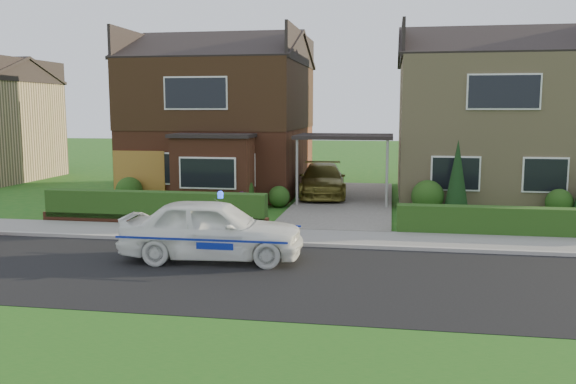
# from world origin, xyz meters

# --- Properties ---
(ground) EXTENTS (120.00, 120.00, 0.00)m
(ground) POSITION_xyz_m (0.00, 0.00, 0.00)
(ground) COLOR #195316
(ground) RESTS_ON ground
(road) EXTENTS (60.00, 6.00, 0.02)m
(road) POSITION_xyz_m (0.00, 0.00, 0.00)
(road) COLOR black
(road) RESTS_ON ground
(kerb) EXTENTS (60.00, 0.16, 0.12)m
(kerb) POSITION_xyz_m (0.00, 3.05, 0.06)
(kerb) COLOR #9E9993
(kerb) RESTS_ON ground
(sidewalk) EXTENTS (60.00, 2.00, 0.10)m
(sidewalk) POSITION_xyz_m (0.00, 4.10, 0.05)
(sidewalk) COLOR slate
(sidewalk) RESTS_ON ground
(grass_verge) EXTENTS (60.00, 4.00, 0.01)m
(grass_verge) POSITION_xyz_m (0.00, -5.00, 0.00)
(grass_verge) COLOR #195316
(grass_verge) RESTS_ON ground
(driveway) EXTENTS (3.80, 12.00, 0.12)m
(driveway) POSITION_xyz_m (0.00, 11.00, 0.06)
(driveway) COLOR #666059
(driveway) RESTS_ON ground
(house_left) EXTENTS (7.50, 9.53, 7.25)m
(house_left) POSITION_xyz_m (-5.78, 13.90, 3.81)
(house_left) COLOR brown
(house_left) RESTS_ON ground
(house_right) EXTENTS (7.50, 8.06, 7.25)m
(house_right) POSITION_xyz_m (5.80, 13.99, 3.66)
(house_right) COLOR tan
(house_right) RESTS_ON ground
(carport_link) EXTENTS (3.80, 3.00, 2.77)m
(carport_link) POSITION_xyz_m (0.00, 10.95, 2.66)
(carport_link) COLOR black
(carport_link) RESTS_ON ground
(garage_door) EXTENTS (2.20, 0.10, 2.10)m
(garage_door) POSITION_xyz_m (-8.25, 9.96, 1.05)
(garage_door) COLOR olive
(garage_door) RESTS_ON ground
(dwarf_wall) EXTENTS (7.70, 0.25, 0.36)m
(dwarf_wall) POSITION_xyz_m (-5.80, 5.30, 0.18)
(dwarf_wall) COLOR brown
(dwarf_wall) RESTS_ON ground
(hedge_left) EXTENTS (7.50, 0.55, 0.90)m
(hedge_left) POSITION_xyz_m (-5.80, 5.45, 0.00)
(hedge_left) COLOR #153B12
(hedge_left) RESTS_ON ground
(hedge_right) EXTENTS (7.50, 0.55, 0.80)m
(hedge_right) POSITION_xyz_m (5.80, 5.35, 0.00)
(hedge_right) COLOR #153B12
(hedge_right) RESTS_ON ground
(shrub_left_far) EXTENTS (1.08, 1.08, 1.08)m
(shrub_left_far) POSITION_xyz_m (-8.50, 9.50, 0.54)
(shrub_left_far) COLOR #153B12
(shrub_left_far) RESTS_ON ground
(shrub_left_mid) EXTENTS (1.32, 1.32, 1.32)m
(shrub_left_mid) POSITION_xyz_m (-4.00, 9.30, 0.66)
(shrub_left_mid) COLOR #153B12
(shrub_left_mid) RESTS_ON ground
(shrub_left_near) EXTENTS (0.84, 0.84, 0.84)m
(shrub_left_near) POSITION_xyz_m (-2.40, 9.60, 0.42)
(shrub_left_near) COLOR #153B12
(shrub_left_near) RESTS_ON ground
(shrub_right_near) EXTENTS (1.20, 1.20, 1.20)m
(shrub_right_near) POSITION_xyz_m (3.20, 9.40, 0.60)
(shrub_right_near) COLOR #153B12
(shrub_right_near) RESTS_ON ground
(shrub_right_mid) EXTENTS (0.96, 0.96, 0.96)m
(shrub_right_mid) POSITION_xyz_m (7.80, 9.50, 0.48)
(shrub_right_mid) COLOR #153B12
(shrub_right_mid) RESTS_ON ground
(conifer_a) EXTENTS (0.90, 0.90, 2.60)m
(conifer_a) POSITION_xyz_m (4.20, 9.20, 1.30)
(conifer_a) COLOR black
(conifer_a) RESTS_ON ground
(police_car) EXTENTS (4.19, 4.69, 1.72)m
(police_car) POSITION_xyz_m (-2.55, 1.20, 0.78)
(police_car) COLOR white
(police_car) RESTS_ON ground
(driveway_car) EXTENTS (2.39, 4.83, 1.35)m
(driveway_car) POSITION_xyz_m (-1.00, 12.14, 0.79)
(driveway_car) COLOR olive
(driveway_car) RESTS_ON driveway
(potted_plant_a) EXTENTS (0.46, 0.35, 0.80)m
(potted_plant_a) POSITION_xyz_m (-8.14, 6.00, 0.40)
(potted_plant_a) COLOR gray
(potted_plant_a) RESTS_ON ground
(potted_plant_b) EXTENTS (0.45, 0.41, 0.69)m
(potted_plant_b) POSITION_xyz_m (-8.03, 6.81, 0.34)
(potted_plant_b) COLOR gray
(potted_plant_b) RESTS_ON ground
(potted_plant_c) EXTENTS (0.56, 0.56, 0.75)m
(potted_plant_c) POSITION_xyz_m (-3.49, 8.31, 0.37)
(potted_plant_c) COLOR gray
(potted_plant_c) RESTS_ON ground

